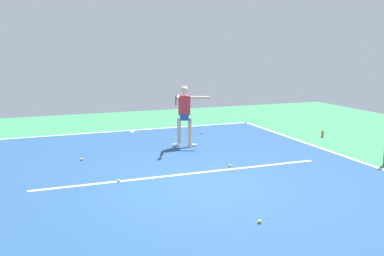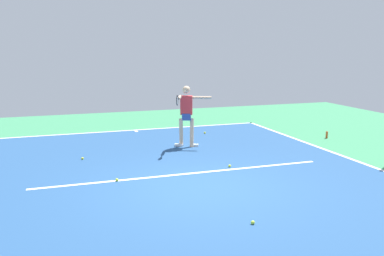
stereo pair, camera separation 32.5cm
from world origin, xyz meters
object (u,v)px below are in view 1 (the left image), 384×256
tennis_player (185,112)px  tennis_ball_far_corner (119,180)px  tennis_ball_near_player (81,159)px  water_bottle (323,134)px  tennis_ball_by_baseline (260,222)px  tennis_ball_centre_court (230,166)px  tennis_ball_by_sideline (201,133)px

tennis_player → tennis_ball_far_corner: bearing=70.2°
tennis_ball_near_player → water_bottle: (-7.61, -0.22, 0.08)m
tennis_ball_by_baseline → water_bottle: size_ratio=0.30×
tennis_player → tennis_ball_by_baseline: (0.75, 5.74, -1.00)m
tennis_ball_centre_court → tennis_ball_by_sideline: size_ratio=1.00×
tennis_ball_by_sideline → tennis_player: bearing=53.9°
tennis_ball_near_player → tennis_ball_by_sideline: 4.71m
tennis_ball_near_player → tennis_ball_centre_court: same height
tennis_ball_by_baseline → water_bottle: 7.60m
tennis_player → tennis_ball_by_baseline: size_ratio=27.00×
tennis_ball_by_baseline → tennis_player: bearing=-97.4°
tennis_player → tennis_ball_by_sideline: tennis_player is taller
tennis_ball_far_corner → tennis_ball_by_baseline: same height
tennis_player → tennis_ball_by_sideline: (-1.18, -1.61, -1.00)m
tennis_ball_far_corner → tennis_ball_near_player: bearing=-75.8°
tennis_ball_near_player → tennis_ball_by_baseline: same height
tennis_ball_centre_court → water_bottle: bearing=-153.8°
tennis_ball_centre_court → water_bottle: water_bottle is taller
tennis_player → tennis_ball_centre_court: size_ratio=27.00×
tennis_ball_centre_court → tennis_ball_far_corner: bearing=4.8°
tennis_ball_by_sideline → tennis_ball_near_player: bearing=27.2°
tennis_ball_by_baseline → tennis_ball_near_player: bearing=-66.4°
tennis_ball_centre_court → water_bottle: size_ratio=0.30×
tennis_ball_near_player → tennis_ball_far_corner: size_ratio=1.00×
tennis_ball_centre_court → tennis_ball_by_sideline: bearing=-102.3°
tennis_ball_centre_court → tennis_ball_far_corner: (2.77, 0.23, 0.00)m
tennis_ball_far_corner → tennis_ball_centre_court: bearing=-175.2°
tennis_ball_by_sideline → water_bottle: (-3.42, 1.94, 0.08)m
tennis_ball_far_corner → tennis_player: bearing=-132.9°
tennis_ball_centre_court → tennis_ball_far_corner: 2.78m
tennis_player → tennis_ball_near_player: bearing=33.2°
tennis_player → tennis_ball_far_corner: size_ratio=27.00×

